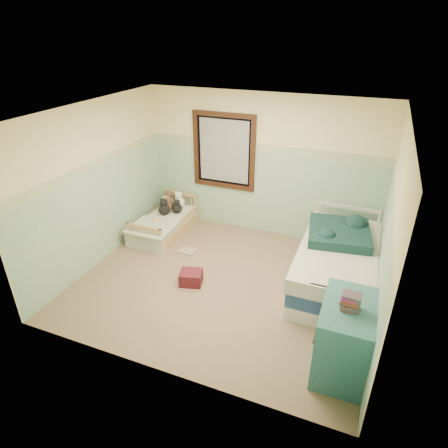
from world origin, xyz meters
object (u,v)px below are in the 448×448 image
at_px(dresser, 344,338).
at_px(red_pillow, 191,278).
at_px(plush_floor_tan, 157,230).
at_px(twin_bed_frame, 334,279).
at_px(toddler_bed_frame, 165,228).
at_px(floor_book, 187,251).
at_px(plush_floor_cream, 162,219).

relative_size(dresser, red_pillow, 2.72).
xyz_separation_m(plush_floor_tan, twin_bed_frame, (3.19, -0.32, -0.02)).
distance_m(toddler_bed_frame, red_pillow, 1.70).
distance_m(dresser, red_pillow, 2.42).
relative_size(plush_floor_tan, floor_book, 0.92).
relative_size(twin_bed_frame, red_pillow, 6.35).
relative_size(plush_floor_cream, dresser, 0.28).
height_order(twin_bed_frame, floor_book, twin_bed_frame).
bearing_deg(red_pillow, dresser, -19.71).
distance_m(twin_bed_frame, floor_book, 2.45).
xyz_separation_m(twin_bed_frame, red_pillow, (-1.99, -0.73, -0.01)).
bearing_deg(twin_bed_frame, plush_floor_cream, 167.25).
bearing_deg(plush_floor_tan, red_pillow, -41.34).
relative_size(toddler_bed_frame, dresser, 1.59).
bearing_deg(dresser, plush_floor_tan, 151.64).
height_order(plush_floor_tan, red_pillow, plush_floor_tan).
distance_m(plush_floor_cream, plush_floor_tan, 0.45).
relative_size(plush_floor_cream, floor_book, 0.85).
height_order(plush_floor_cream, red_pillow, plush_floor_cream).
xyz_separation_m(plush_floor_cream, twin_bed_frame, (3.33, -0.75, -0.01)).
distance_m(dresser, floor_book, 3.18).
xyz_separation_m(toddler_bed_frame, plush_floor_tan, (-0.04, -0.19, 0.04)).
height_order(toddler_bed_frame, plush_floor_cream, plush_floor_cream).
distance_m(twin_bed_frame, dresser, 1.60).
bearing_deg(red_pillow, toddler_bed_frame, 132.82).
bearing_deg(plush_floor_cream, plush_floor_tan, -71.99).
xyz_separation_m(twin_bed_frame, floor_book, (-2.45, 0.05, -0.10)).
relative_size(toddler_bed_frame, plush_floor_cream, 5.74).
height_order(plush_floor_cream, dresser, dresser).
bearing_deg(toddler_bed_frame, plush_floor_cream, 127.76).
xyz_separation_m(toddler_bed_frame, twin_bed_frame, (3.14, -0.52, 0.02)).
bearing_deg(toddler_bed_frame, floor_book, -33.85).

